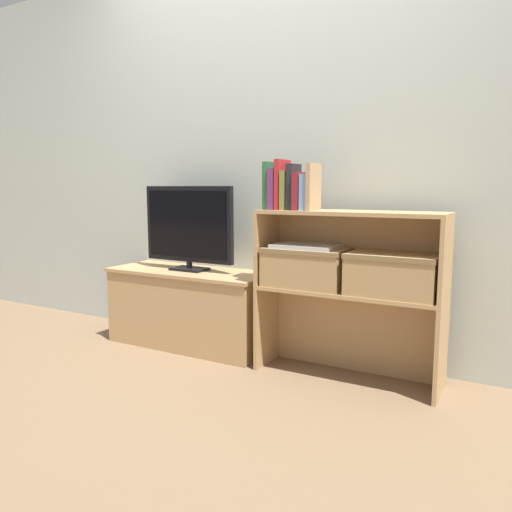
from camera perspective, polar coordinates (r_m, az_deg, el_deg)
name	(u,v)px	position (r m, az deg, el deg)	size (l,w,h in m)	color
ground_plane	(243,368)	(2.81, -1.45, -12.67)	(16.00, 16.00, 0.00)	brown
wall_back	(279,151)	(3.01, 2.67, 11.91)	(10.00, 0.05, 2.40)	#B2BCB2
tv_stand	(190,308)	(3.17, -7.53, -5.86)	(1.04, 0.41, 0.48)	tan
tv	(189,226)	(3.08, -7.72, 3.40)	(0.63, 0.14, 0.52)	black
bookshelf_lower_tier	(351,320)	(2.68, 10.77, -7.24)	(0.95, 0.28, 0.47)	tan
bookshelf_upper_tier	(353,239)	(2.60, 11.00, 1.97)	(0.95, 0.28, 0.40)	tan
book_forest	(270,186)	(2.67, 1.59, 8.03)	(0.03, 0.13, 0.25)	#286638
book_plum	(276,189)	(2.66, 2.31, 7.65)	(0.03, 0.15, 0.22)	#6B2D66
book_crimson	(282,185)	(2.64, 3.03, 8.13)	(0.03, 0.15, 0.26)	#B22328
book_olive	(288,190)	(2.63, 3.63, 7.50)	(0.02, 0.16, 0.20)	olive
book_charcoal	(294,187)	(2.61, 4.31, 7.86)	(0.03, 0.12, 0.24)	#232328
book_maroon	(300,191)	(2.60, 5.07, 7.38)	(0.03, 0.15, 0.19)	maroon
book_skyblue	(307,192)	(2.58, 5.86, 7.25)	(0.04, 0.13, 0.18)	#709ECC
book_tan	(313,187)	(2.57, 6.58, 7.84)	(0.02, 0.15, 0.24)	tan
storage_basket_left	(306,265)	(2.64, 5.72, -1.08)	(0.43, 0.25, 0.20)	tan
storage_basket_right	(393,273)	(2.49, 15.36, -1.85)	(0.43, 0.25, 0.20)	tan
laptop	(306,246)	(2.62, 5.75, 1.13)	(0.33, 0.23, 0.02)	#BCBCC1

